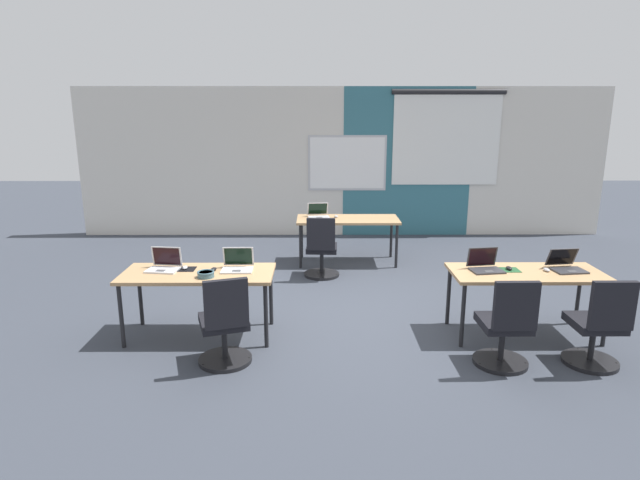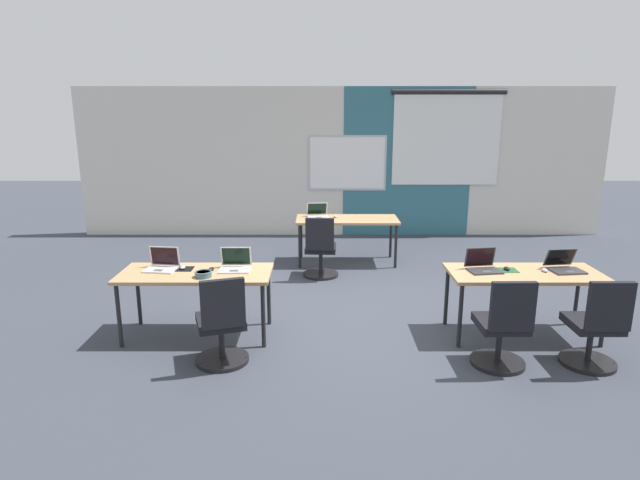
# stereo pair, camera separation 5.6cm
# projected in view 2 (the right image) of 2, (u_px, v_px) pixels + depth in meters

# --- Properties ---
(ground_plane) EXTENTS (24.00, 24.00, 0.00)m
(ground_plane) POSITION_uv_depth(u_px,v_px,m) (357.00, 314.00, 6.36)
(ground_plane) COLOR #383D47
(back_wall_assembly) EXTENTS (10.00, 0.27, 2.80)m
(back_wall_assembly) POSITION_uv_depth(u_px,v_px,m) (347.00, 162.00, 10.09)
(back_wall_assembly) COLOR silver
(back_wall_assembly) RESTS_ON ground
(desk_near_left) EXTENTS (1.60, 0.70, 0.72)m
(desk_near_left) POSITION_uv_depth(u_px,v_px,m) (198.00, 277.00, 5.63)
(desk_near_left) COLOR tan
(desk_near_left) RESTS_ON ground
(desk_near_right) EXTENTS (1.60, 0.70, 0.72)m
(desk_near_right) POSITION_uv_depth(u_px,v_px,m) (527.00, 278.00, 5.61)
(desk_near_right) COLOR tan
(desk_near_right) RESTS_ON ground
(desk_far_center) EXTENTS (1.60, 0.70, 0.72)m
(desk_far_center) POSITION_uv_depth(u_px,v_px,m) (349.00, 222.00, 8.33)
(desk_far_center) COLOR tan
(desk_far_center) RESTS_ON ground
(laptop_far_left) EXTENTS (0.37, 0.35, 0.22)m
(laptop_far_left) POSITION_uv_depth(u_px,v_px,m) (320.00, 214.00, 8.40)
(laptop_far_left) COLOR silver
(laptop_far_left) RESTS_ON desk_far_center
(mouse_far_left) EXTENTS (0.07, 0.11, 0.03)m
(mouse_far_left) POSITION_uv_depth(u_px,v_px,m) (338.00, 216.00, 8.39)
(mouse_far_left) COLOR #B2B2B7
(mouse_far_left) RESTS_ON desk_far_center
(chair_far_left) EXTENTS (0.52, 0.55, 0.92)m
(chair_far_left) POSITION_uv_depth(u_px,v_px,m) (322.00, 252.00, 7.66)
(chair_far_left) COLOR black
(chair_far_left) RESTS_ON ground
(laptop_near_left_inner) EXTENTS (0.33, 0.29, 0.23)m
(laptop_near_left_inner) POSITION_uv_depth(u_px,v_px,m) (237.00, 265.00, 5.68)
(laptop_near_left_inner) COLOR silver
(laptop_near_left_inner) RESTS_ON desk_near_left
(mouse_near_left_inner) EXTENTS (0.08, 0.11, 0.03)m
(mouse_near_left_inner) POSITION_uv_depth(u_px,v_px,m) (213.00, 269.00, 5.66)
(mouse_near_left_inner) COLOR black
(mouse_near_left_inner) RESTS_ON desk_near_left
(chair_near_left_inner) EXTENTS (0.55, 0.60, 0.92)m
(chair_near_left_inner) POSITION_uv_depth(u_px,v_px,m) (224.00, 328.00, 5.02)
(chair_near_left_inner) COLOR black
(chair_near_left_inner) RESTS_ON ground
(laptop_near_right_end) EXTENTS (0.37, 0.36, 0.22)m
(laptop_near_right_end) POSITION_uv_depth(u_px,v_px,m) (567.00, 266.00, 5.64)
(laptop_near_right_end) COLOR #333338
(laptop_near_right_end) RESTS_ON desk_near_right
(mouse_near_right_end) EXTENTS (0.06, 0.10, 0.03)m
(mouse_near_right_end) POSITION_uv_depth(u_px,v_px,m) (547.00, 270.00, 5.60)
(mouse_near_right_end) COLOR #B2B2B7
(mouse_near_right_end) RESTS_ON desk_near_right
(chair_near_right_end) EXTENTS (0.52, 0.54, 0.92)m
(chair_near_right_end) POSITION_uv_depth(u_px,v_px,m) (598.00, 331.00, 4.95)
(chair_near_right_end) COLOR black
(chair_near_right_end) RESTS_ON ground
(laptop_near_right_inner) EXTENTS (0.37, 0.32, 0.23)m
(laptop_near_right_inner) POSITION_uv_depth(u_px,v_px,m) (485.00, 266.00, 5.64)
(laptop_near_right_inner) COLOR #333338
(laptop_near_right_inner) RESTS_ON desk_near_right
(mousepad_near_right_inner) EXTENTS (0.22, 0.19, 0.00)m
(mousepad_near_right_inner) POSITION_uv_depth(u_px,v_px,m) (509.00, 270.00, 5.65)
(mousepad_near_right_inner) COLOR #23512D
(mousepad_near_right_inner) RESTS_ON desk_near_right
(mouse_near_right_inner) EXTENTS (0.06, 0.10, 0.03)m
(mouse_near_right_inner) POSITION_uv_depth(u_px,v_px,m) (509.00, 269.00, 5.65)
(mouse_near_right_inner) COLOR black
(mouse_near_right_inner) RESTS_ON mousepad_near_right_inner
(chair_near_right_inner) EXTENTS (0.52, 0.54, 0.92)m
(chair_near_right_inner) POSITION_uv_depth(u_px,v_px,m) (505.00, 331.00, 4.95)
(chair_near_right_inner) COLOR black
(chair_near_right_inner) RESTS_ON ground
(laptop_near_left_end) EXTENTS (0.36, 0.31, 0.24)m
(laptop_near_left_end) POSITION_uv_depth(u_px,v_px,m) (164.00, 265.00, 5.69)
(laptop_near_left_end) COLOR silver
(laptop_near_left_end) RESTS_ON desk_near_left
(mousepad_near_left_end) EXTENTS (0.22, 0.19, 0.00)m
(mousepad_near_left_end) POSITION_uv_depth(u_px,v_px,m) (185.00, 269.00, 5.71)
(mousepad_near_left_end) COLOR black
(mousepad_near_left_end) RESTS_ON desk_near_left
(mouse_near_left_end) EXTENTS (0.07, 0.11, 0.03)m
(mouse_near_left_end) POSITION_uv_depth(u_px,v_px,m) (185.00, 267.00, 5.71)
(mouse_near_left_end) COLOR #B2B2B7
(mouse_near_left_end) RESTS_ON mousepad_near_left_end
(snack_bowl) EXTENTS (0.18, 0.18, 0.06)m
(snack_bowl) POSITION_uv_depth(u_px,v_px,m) (205.00, 274.00, 5.43)
(snack_bowl) COLOR #3D6070
(snack_bowl) RESTS_ON desk_near_left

